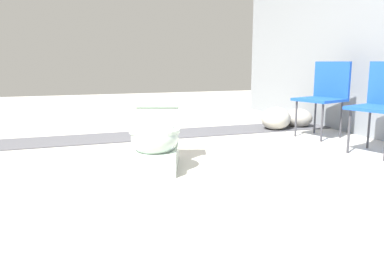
{
  "coord_description": "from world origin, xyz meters",
  "views": [
    {
      "loc": [
        2.97,
        -0.76,
        0.83
      ],
      "look_at": [
        0.15,
        0.22,
        0.3
      ],
      "focal_mm": 35.0,
      "sensor_mm": 36.0,
      "label": 1
    }
  ],
  "objects_px": {
    "toilet": "(156,140)",
    "folding_chair_left": "(326,91)",
    "boulder_near": "(298,118)",
    "boulder_far": "(276,119)"
  },
  "relations": [
    {
      "from": "boulder_near",
      "to": "boulder_far",
      "type": "height_order",
      "value": "boulder_far"
    },
    {
      "from": "boulder_near",
      "to": "boulder_far",
      "type": "distance_m",
      "value": 0.38
    },
    {
      "from": "toilet",
      "to": "boulder_near",
      "type": "distance_m",
      "value": 2.5
    },
    {
      "from": "toilet",
      "to": "boulder_near",
      "type": "height_order",
      "value": "toilet"
    },
    {
      "from": "folding_chair_left",
      "to": "boulder_far",
      "type": "distance_m",
      "value": 0.71
    },
    {
      "from": "toilet",
      "to": "folding_chair_left",
      "type": "bearing_deg",
      "value": 126.11
    },
    {
      "from": "boulder_near",
      "to": "boulder_far",
      "type": "bearing_deg",
      "value": -79.13
    },
    {
      "from": "toilet",
      "to": "folding_chair_left",
      "type": "distance_m",
      "value": 2.2
    },
    {
      "from": "folding_chair_left",
      "to": "boulder_near",
      "type": "bearing_deg",
      "value": -114.46
    },
    {
      "from": "boulder_far",
      "to": "folding_chair_left",
      "type": "bearing_deg",
      "value": 28.42
    }
  ]
}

